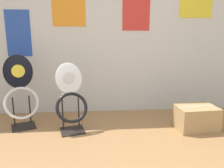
# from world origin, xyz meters

# --- Properties ---
(wall_back) EXTENTS (8.00, 0.07, 2.60)m
(wall_back) POSITION_xyz_m (-0.00, 2.15, 1.30)
(wall_back) COLOR silver
(wall_back) RESTS_ON ground_plane
(toilet_seat_display_white_plain) EXTENTS (0.42, 0.44, 0.82)m
(toilet_seat_display_white_plain) POSITION_xyz_m (-0.66, 1.45, 0.39)
(toilet_seat_display_white_plain) COLOR black
(toilet_seat_display_white_plain) RESTS_ON ground_plane
(toilet_seat_display_jazz_black) EXTENTS (0.47, 0.44, 0.91)m
(toilet_seat_display_jazz_black) POSITION_xyz_m (-1.30, 1.62, 0.42)
(toilet_seat_display_jazz_black) COLOR black
(toilet_seat_display_jazz_black) RESTS_ON ground_plane
(storage_box) EXTENTS (0.50, 0.37, 0.29)m
(storage_box) POSITION_xyz_m (0.86, 1.37, 0.14)
(storage_box) COLOR tan
(storage_box) RESTS_ON ground_plane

